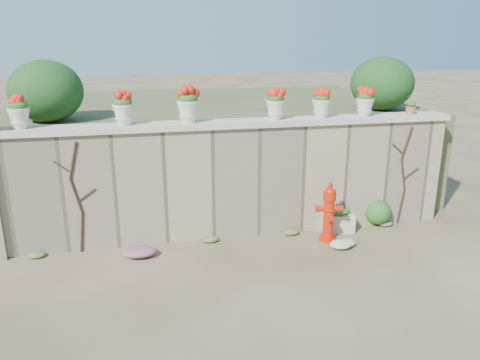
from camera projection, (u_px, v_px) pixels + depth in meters
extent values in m
plane|color=#4F3E27|center=(259.00, 280.00, 6.99)|extent=(80.00, 80.00, 0.00)
cube|color=gray|center=(234.00, 182.00, 8.38)|extent=(8.00, 0.40, 2.00)
cube|color=beige|center=(234.00, 124.00, 8.07)|extent=(8.10, 0.52, 0.10)
cube|color=#384C23|center=(208.00, 143.00, 11.37)|extent=(9.00, 6.00, 2.00)
ellipsoid|color=#143814|center=(46.00, 91.00, 8.39)|extent=(1.30, 1.30, 1.10)
ellipsoid|color=#143814|center=(382.00, 84.00, 9.74)|extent=(1.30, 1.30, 1.10)
cylinder|color=black|center=(82.00, 233.00, 7.82)|extent=(0.12, 0.04, 0.70)
cylinder|color=black|center=(76.00, 196.00, 7.62)|extent=(0.17, 0.04, 0.61)
cylinder|color=black|center=(73.00, 160.00, 7.45)|extent=(0.18, 0.04, 0.61)
cylinder|color=black|center=(87.00, 195.00, 7.66)|extent=(0.30, 0.02, 0.22)
cylinder|color=black|center=(62.00, 167.00, 7.44)|extent=(0.25, 0.02, 0.21)
cylinder|color=black|center=(401.00, 206.00, 9.03)|extent=(0.12, 0.04, 0.70)
cylinder|color=black|center=(403.00, 174.00, 8.83)|extent=(0.17, 0.04, 0.61)
cylinder|color=black|center=(407.00, 143.00, 8.66)|extent=(0.18, 0.04, 0.61)
cylinder|color=black|center=(411.00, 174.00, 8.87)|extent=(0.30, 0.02, 0.22)
cylinder|color=black|center=(398.00, 149.00, 8.65)|extent=(0.25, 0.02, 0.21)
cylinder|color=red|center=(327.00, 238.00, 8.37)|extent=(0.30, 0.30, 0.05)
cylinder|color=red|center=(328.00, 217.00, 8.25)|extent=(0.18, 0.18, 0.67)
cylinder|color=red|center=(329.00, 209.00, 8.21)|extent=(0.23, 0.23, 0.04)
cylinder|color=red|center=(330.00, 196.00, 8.14)|extent=(0.23, 0.23, 0.13)
ellipsoid|color=red|center=(330.00, 190.00, 8.11)|extent=(0.21, 0.21, 0.15)
cylinder|color=red|center=(330.00, 186.00, 8.08)|extent=(0.08, 0.08, 0.11)
cylinder|color=red|center=(320.00, 209.00, 8.21)|extent=(0.17, 0.14, 0.11)
cylinder|color=red|center=(338.00, 209.00, 8.20)|extent=(0.17, 0.14, 0.11)
cylinder|color=red|center=(330.00, 217.00, 8.12)|extent=(0.12, 0.13, 0.10)
cube|color=beige|center=(338.00, 222.00, 8.72)|extent=(0.63, 0.44, 0.34)
ellipsoid|color=#1E5119|center=(339.00, 211.00, 8.66)|extent=(0.49, 0.35, 0.17)
ellipsoid|color=#1E5119|center=(381.00, 211.00, 8.93)|extent=(0.63, 0.57, 0.60)
ellipsoid|color=#AD228B|center=(133.00, 251.00, 7.72)|extent=(0.79, 0.53, 0.21)
ellipsoid|color=white|center=(342.00, 243.00, 8.04)|extent=(0.49, 0.39, 0.18)
ellipsoid|color=#1E5119|center=(18.00, 106.00, 7.25)|extent=(0.29, 0.29, 0.18)
ellipsoid|color=red|center=(17.00, 101.00, 7.22)|extent=(0.26, 0.26, 0.18)
ellipsoid|color=#1E5119|center=(123.00, 102.00, 7.57)|extent=(0.30, 0.30, 0.18)
ellipsoid|color=red|center=(122.00, 97.00, 7.55)|extent=(0.26, 0.26, 0.19)
ellipsoid|color=#1E5119|center=(188.00, 98.00, 7.78)|extent=(0.32, 0.32, 0.19)
ellipsoid|color=red|center=(188.00, 93.00, 7.75)|extent=(0.28, 0.28, 0.20)
ellipsoid|color=#1E5119|center=(276.00, 98.00, 8.10)|extent=(0.29, 0.29, 0.17)
ellipsoid|color=red|center=(276.00, 94.00, 8.08)|extent=(0.25, 0.25, 0.18)
ellipsoid|color=#1E5119|center=(322.00, 97.00, 8.28)|extent=(0.28, 0.28, 0.17)
ellipsoid|color=red|center=(322.00, 93.00, 8.26)|extent=(0.25, 0.25, 0.18)
ellipsoid|color=#1E5119|center=(365.00, 96.00, 8.45)|extent=(0.28, 0.28, 0.17)
ellipsoid|color=red|center=(366.00, 92.00, 8.43)|extent=(0.25, 0.25, 0.18)
ellipsoid|color=#1E5119|center=(411.00, 105.00, 8.69)|extent=(0.16, 0.16, 0.11)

